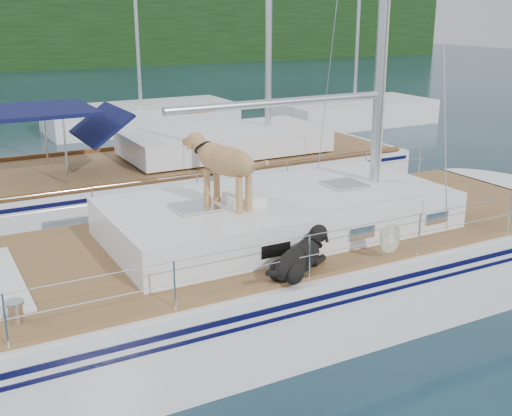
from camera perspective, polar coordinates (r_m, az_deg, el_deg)
ground at (r=9.99m, az=-2.00°, el=-9.51°), size 120.00×120.00×0.00m
main_sailboat at (r=9.74m, az=-1.55°, el=-5.84°), size 12.00×3.98×14.01m
neighbor_sailboat at (r=15.37m, az=-6.39°, el=2.57°), size 11.00×3.50×13.30m
bg_boat_center at (r=25.60m, az=-10.15°, el=7.91°), size 7.20×3.00×11.65m
bg_boat_east at (r=26.68m, az=8.70°, el=8.36°), size 6.40×3.00×11.65m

